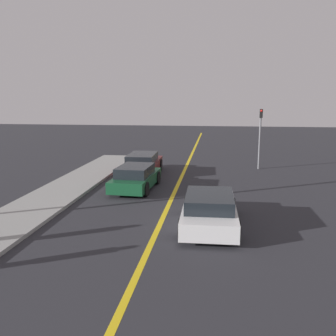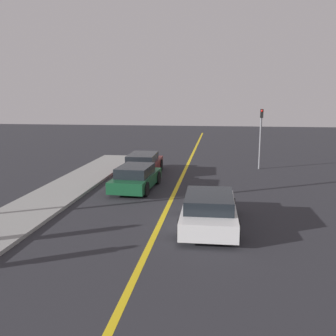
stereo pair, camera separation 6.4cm
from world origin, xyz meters
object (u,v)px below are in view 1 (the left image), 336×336
object	(u,v)px
car_ahead_center	(136,178)
car_far_distant	(143,164)
car_near_right_lane	(209,210)
traffic_light	(260,132)

from	to	relation	value
car_ahead_center	car_far_distant	size ratio (longest dim) A/B	0.89
car_near_right_lane	car_ahead_center	distance (m)	6.31
car_near_right_lane	car_ahead_center	world-z (taller)	car_near_right_lane
car_ahead_center	traffic_light	distance (m)	9.41
car_far_distant	traffic_light	size ratio (longest dim) A/B	1.23
car_near_right_lane	traffic_light	distance (m)	11.88
traffic_light	car_near_right_lane	bearing A→B (deg)	-104.43
car_far_distant	traffic_light	distance (m)	7.79
car_near_right_lane	traffic_light	size ratio (longest dim) A/B	1.16
traffic_light	car_far_distant	bearing A→B (deg)	-158.73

